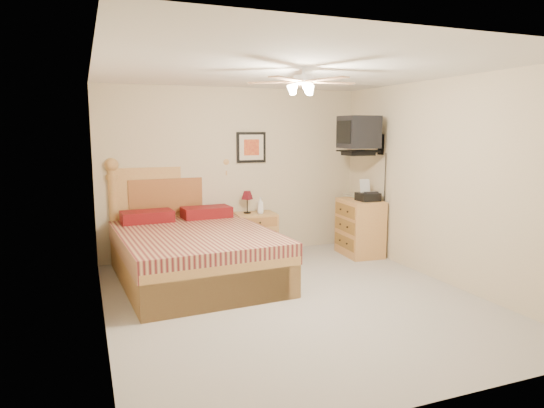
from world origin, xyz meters
The scene contains 17 objects.
floor centered at (0.00, 0.00, 0.00)m, with size 4.50×4.50×0.00m, color #A29B92.
ceiling centered at (0.00, 0.00, 2.50)m, with size 4.00×4.50×0.04m, color white.
wall_back centered at (0.00, 2.25, 1.25)m, with size 4.00×0.04×2.50m, color beige.
wall_front centered at (0.00, -2.25, 1.25)m, with size 4.00×0.04×2.50m, color beige.
wall_left centered at (-2.00, 0.00, 1.25)m, with size 0.04×4.50×2.50m, color beige.
wall_right centered at (2.00, 0.00, 1.25)m, with size 0.04×4.50×2.50m, color beige.
bed centered at (-0.86, 1.12, 0.75)m, with size 1.77×2.33×1.51m, color tan, non-canonical shape.
nightstand centered at (0.25, 2.00, 0.32)m, with size 0.59×0.45×0.64m, color #C08643.
table_lamp centered at (0.14, 2.06, 0.81)m, with size 0.18×0.18×0.34m, color maroon, non-canonical shape.
lotion_bottle centered at (0.32, 1.96, 0.77)m, with size 0.09×0.09×0.24m, color white.
framed_picture centered at (0.27, 2.23, 1.62)m, with size 0.46×0.04×0.46m, color black.
dresser centered at (1.73, 1.45, 0.42)m, with size 0.50×0.72×0.85m, color #C4773E.
fax_machine centered at (1.77, 1.32, 1.00)m, with size 0.29×0.31×0.31m, color black, non-canonical shape.
magazine_lower centered at (1.69, 1.73, 0.86)m, with size 0.22×0.29×0.03m, color #B6AE92.
magazine_upper centered at (1.72, 1.77, 0.88)m, with size 0.20×0.27×0.02m, color tan.
wall_tv centered at (1.75, 1.34, 1.81)m, with size 0.56×0.46×0.58m, color black, non-canonical shape.
ceiling_fan centered at (0.00, -0.20, 2.36)m, with size 1.14×1.14×0.28m, color white, non-canonical shape.
Camera 1 is at (-2.12, -4.75, 1.87)m, focal length 32.00 mm.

